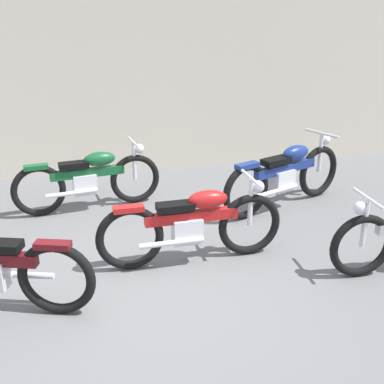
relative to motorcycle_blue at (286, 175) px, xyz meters
The scene contains 5 objects.
ground_plane 2.71m from the motorcycle_blue, 144.41° to the right, with size 40.00×40.00×0.00m, color slate.
building_wall 3.24m from the motorcycle_blue, 134.44° to the left, with size 18.00×0.30×2.85m, color beige.
motorcycle_blue is the anchor object (origin of this frame).
motorcycle_green 2.68m from the motorcycle_blue, 168.73° to the left, with size 2.00×0.59×0.90m.
motorcycle_red 2.01m from the motorcycle_blue, 142.40° to the right, with size 2.04×0.57×0.92m.
Camera 1 is at (-0.49, -4.21, 2.61)m, focal length 44.93 mm.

